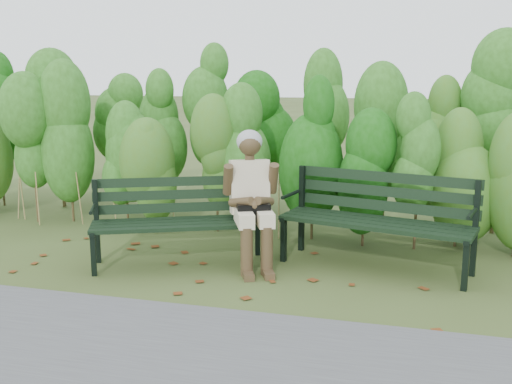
# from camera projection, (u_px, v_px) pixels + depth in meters

# --- Properties ---
(ground) EXTENTS (80.00, 80.00, 0.00)m
(ground) POSITION_uv_depth(u_px,v_px,m) (247.00, 273.00, 5.89)
(ground) COLOR #39451D
(footpath) EXTENTS (60.00, 2.50, 0.01)m
(footpath) POSITION_uv_depth(u_px,v_px,m) (153.00, 383.00, 3.81)
(footpath) COLOR #474749
(footpath) RESTS_ON ground
(hedge_band) EXTENTS (11.04, 1.67, 2.42)m
(hedge_band) POSITION_uv_depth(u_px,v_px,m) (287.00, 129.00, 7.41)
(hedge_band) COLOR #47381E
(hedge_band) RESTS_ON ground
(leaf_litter) EXTENTS (5.76, 2.29, 0.01)m
(leaf_litter) POSITION_uv_depth(u_px,v_px,m) (232.00, 272.00, 5.92)
(leaf_litter) COLOR brown
(leaf_litter) RESTS_ON ground
(bench_left) EXTENTS (1.83, 1.23, 0.88)m
(bench_left) POSITION_uv_depth(u_px,v_px,m) (179.00, 214.00, 6.15)
(bench_left) COLOR black
(bench_left) RESTS_ON ground
(bench_right) EXTENTS (1.99, 1.04, 0.95)m
(bench_right) POSITION_uv_depth(u_px,v_px,m) (379.00, 212.00, 6.02)
(bench_right) COLOR black
(bench_right) RESTS_ON ground
(seated_woman) EXTENTS (0.68, 0.89, 1.38)m
(seated_woman) POSITION_uv_depth(u_px,v_px,m) (252.00, 192.00, 6.03)
(seated_woman) COLOR beige
(seated_woman) RESTS_ON ground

